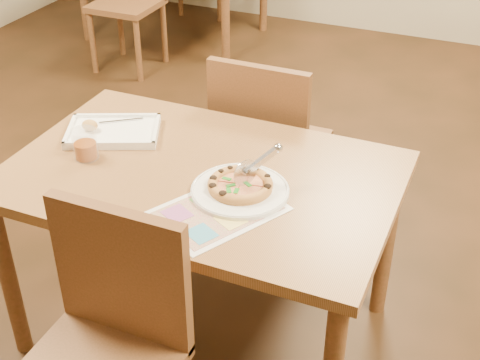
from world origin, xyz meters
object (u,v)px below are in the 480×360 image
at_px(chair_far, 265,132).
at_px(appetizer_tray, 111,132).
at_px(glass_tumbler, 85,146).
at_px(menu, 218,211).
at_px(dining_table, 202,193).
at_px(chair_near, 108,325).
at_px(pizza_cutter, 256,165).
at_px(plate, 240,191).
at_px(pizza, 240,185).

relative_size(chair_far, appetizer_tray, 1.20).
bearing_deg(glass_tumbler, menu, -11.53).
height_order(dining_table, chair_far, chair_far).
bearing_deg(chair_near, pizza_cutter, 70.27).
bearing_deg(dining_table, plate, -21.04).
relative_size(chair_near, chair_far, 1.00).
height_order(dining_table, pizza_cutter, pizza_cutter).
distance_m(dining_table, pizza_cutter, 0.27).
relative_size(pizza, pizza_cutter, 1.36).
bearing_deg(chair_near, glass_tumbler, 127.34).
bearing_deg(glass_tumbler, chair_far, 59.01).
xyz_separation_m(pizza_cutter, menu, (-0.06, -0.16, -0.09)).
xyz_separation_m(dining_table, glass_tumbler, (-0.40, -0.07, 0.13)).
height_order(chair_far, menu, chair_far).
bearing_deg(glass_tumbler, chair_near, -52.66).
height_order(dining_table, menu, menu).
distance_m(pizza, glass_tumbler, 0.57).
bearing_deg(pizza_cutter, chair_far, 50.20).
height_order(chair_near, pizza, chair_near).
bearing_deg(pizza, chair_near, -107.31).
height_order(pizza_cutter, glass_tumbler, pizza_cutter).
xyz_separation_m(chair_near, menu, (0.15, 0.42, 0.16)).
height_order(appetizer_tray, menu, appetizer_tray).
bearing_deg(menu, glass_tumbler, 168.47).
bearing_deg(chair_far, plate, 104.33).
relative_size(glass_tumbler, menu, 0.28).
xyz_separation_m(appetizer_tray, glass_tumbler, (0.01, -0.17, 0.04)).
bearing_deg(chair_near, dining_table, 90.00).
height_order(chair_far, pizza, chair_far).
xyz_separation_m(pizza, appetizer_tray, (-0.58, 0.16, -0.02)).
xyz_separation_m(dining_table, chair_far, (-0.00, 0.60, -0.07)).
relative_size(chair_near, plate, 1.50).
height_order(pizza, pizza_cutter, pizza_cutter).
distance_m(dining_table, appetizer_tray, 0.44).
relative_size(chair_near, pizza_cutter, 3.05).
height_order(pizza, glass_tumbler, glass_tumbler).
bearing_deg(dining_table, appetizer_tray, 166.18).
relative_size(pizza_cutter, appetizer_tray, 0.39).
distance_m(glass_tumbler, menu, 0.57).
relative_size(pizza_cutter, menu, 0.41).
height_order(chair_near, plate, chair_near).
height_order(chair_near, appetizer_tray, chair_near).
distance_m(plate, menu, 0.12).
distance_m(dining_table, pizza, 0.21).
xyz_separation_m(plate, pizza, (-0.00, 0.01, 0.02)).
bearing_deg(chair_far, appetizer_tray, 50.43).
relative_size(chair_far, pizza_cutter, 3.05).
xyz_separation_m(dining_table, pizza_cutter, (0.21, -0.02, 0.18)).
distance_m(dining_table, menu, 0.25).
bearing_deg(chair_far, chair_near, 90.00).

